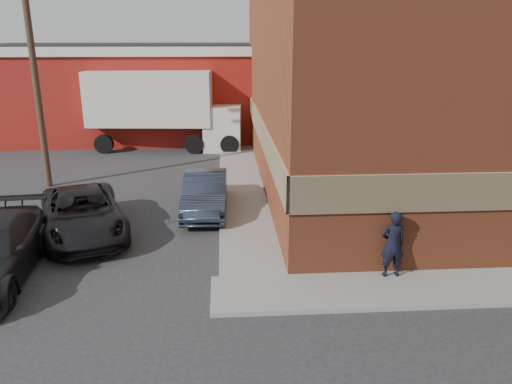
# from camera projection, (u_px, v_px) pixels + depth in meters

# --- Properties ---
(ground) EXTENTS (90.00, 90.00, 0.00)m
(ground) POSITION_uv_depth(u_px,v_px,m) (231.00, 280.00, 13.02)
(ground) COLOR #28282B
(ground) RESTS_ON ground
(brick_building) EXTENTS (14.25, 18.25, 9.36)m
(brick_building) POSITION_uv_depth(u_px,v_px,m) (429.00, 71.00, 20.70)
(brick_building) COLOR brown
(brick_building) RESTS_ON ground
(sidewalk_west) EXTENTS (1.80, 18.00, 0.12)m
(sidewalk_west) POSITION_uv_depth(u_px,v_px,m) (241.00, 181.00, 21.60)
(sidewalk_west) COLOR gray
(sidewalk_west) RESTS_ON ground
(warehouse) EXTENTS (16.30, 8.30, 5.60)m
(warehouse) POSITION_uv_depth(u_px,v_px,m) (127.00, 91.00, 30.81)
(warehouse) COLOR maroon
(warehouse) RESTS_ON ground
(utility_pole) EXTENTS (2.00, 0.26, 9.00)m
(utility_pole) POSITION_uv_depth(u_px,v_px,m) (34.00, 71.00, 19.66)
(utility_pole) COLOR #483324
(utility_pole) RESTS_ON ground
(man) EXTENTS (0.67, 0.46, 1.77)m
(man) POSITION_uv_depth(u_px,v_px,m) (393.00, 244.00, 12.74)
(man) COLOR black
(man) RESTS_ON sidewalk_south
(sedan) EXTENTS (1.60, 4.34, 1.42)m
(sedan) POSITION_uv_depth(u_px,v_px,m) (205.00, 193.00, 17.84)
(sedan) COLOR #283143
(sedan) RESTS_ON ground
(suv_a) EXTENTS (3.94, 5.65, 1.43)m
(suv_a) POSITION_uv_depth(u_px,v_px,m) (83.00, 213.00, 15.77)
(suv_a) COLOR black
(suv_a) RESTS_ON ground
(box_truck) EXTENTS (8.84, 3.24, 4.28)m
(box_truck) POSITION_uv_depth(u_px,v_px,m) (167.00, 105.00, 27.22)
(box_truck) COLOR silver
(box_truck) RESTS_ON ground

